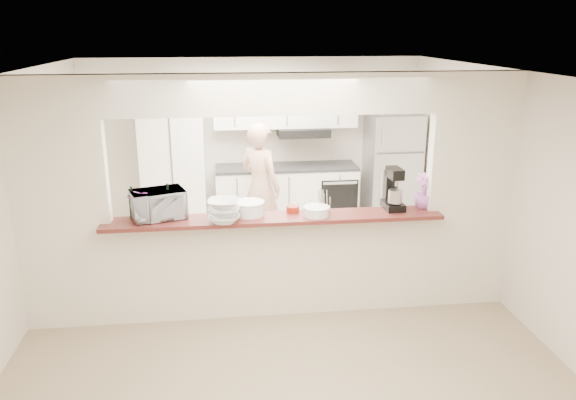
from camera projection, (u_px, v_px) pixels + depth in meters
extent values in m
plane|color=#9C8A69|center=(275.00, 312.00, 5.99)|extent=(6.00, 6.00, 0.00)
cube|color=beige|center=(263.00, 255.00, 7.46)|extent=(5.00, 2.90, 0.01)
cube|color=silver|center=(62.00, 207.00, 5.39)|extent=(0.90, 0.15, 2.50)
cube|color=silver|center=(469.00, 193.00, 5.86)|extent=(0.90, 0.15, 2.50)
cube|color=silver|center=(273.00, 94.00, 5.32)|extent=(3.20, 0.15, 0.40)
cube|color=silver|center=(275.00, 266.00, 5.84)|extent=(3.20, 0.15, 1.05)
cube|color=maroon|center=(275.00, 218.00, 5.63)|extent=(3.40, 0.38, 0.04)
cube|color=white|center=(173.00, 162.00, 8.11)|extent=(0.90, 0.60, 2.10)
cube|color=white|center=(287.00, 197.00, 8.47)|extent=(2.10, 0.60, 0.90)
cube|color=#323234|center=(287.00, 167.00, 8.34)|extent=(2.10, 0.62, 0.04)
cube|color=white|center=(285.00, 102.00, 8.18)|extent=(2.10, 0.35, 0.75)
cube|color=black|center=(303.00, 132.00, 8.23)|extent=(0.75, 0.45, 0.12)
cube|color=black|center=(340.00, 198.00, 8.26)|extent=(0.55, 0.02, 0.55)
cube|color=#A2A2A6|center=(392.00, 169.00, 8.50)|extent=(0.75, 0.70, 1.70)
imported|color=#CF6EBA|center=(142.00, 203.00, 5.52)|extent=(0.35, 0.34, 0.31)
cylinder|color=black|center=(169.00, 205.00, 5.58)|extent=(0.07, 0.07, 0.26)
cylinder|color=black|center=(167.00, 188.00, 5.53)|extent=(0.02, 0.02, 0.09)
cylinder|color=black|center=(133.00, 207.00, 5.54)|extent=(0.07, 0.07, 0.24)
cylinder|color=black|center=(131.00, 191.00, 5.49)|extent=(0.02, 0.02, 0.08)
imported|color=#BBBCC1|center=(158.00, 204.00, 5.54)|extent=(0.60, 0.49, 0.28)
imported|color=silver|center=(224.00, 211.00, 5.42)|extent=(0.33, 0.33, 0.23)
cylinder|color=white|center=(249.00, 209.00, 5.65)|extent=(0.30, 0.30, 0.13)
cylinder|color=white|center=(249.00, 202.00, 5.63)|extent=(0.31, 0.31, 0.01)
cylinder|color=white|center=(316.00, 211.00, 5.64)|extent=(0.26, 0.26, 0.09)
cylinder|color=white|center=(316.00, 207.00, 5.63)|extent=(0.27, 0.27, 0.01)
cylinder|color=maroon|center=(293.00, 209.00, 5.76)|extent=(0.13, 0.13, 0.06)
cylinder|color=beige|center=(314.00, 211.00, 5.68)|extent=(0.17, 0.17, 0.08)
cube|color=silver|center=(317.00, 211.00, 5.77)|extent=(0.28, 0.22, 0.02)
cube|color=white|center=(317.00, 207.00, 5.76)|extent=(0.13, 0.13, 0.06)
cube|color=black|center=(393.00, 205.00, 5.86)|extent=(0.20, 0.30, 0.07)
cube|color=black|center=(390.00, 185.00, 5.90)|extent=(0.13, 0.11, 0.32)
cube|color=black|center=(395.00, 173.00, 5.74)|extent=(0.13, 0.26, 0.11)
cylinder|color=#B7B7BC|center=(395.00, 196.00, 5.76)|extent=(0.15, 0.15, 0.14)
imported|color=#A860B3|center=(424.00, 191.00, 5.85)|extent=(0.25, 0.25, 0.37)
imported|color=tan|center=(260.00, 187.00, 7.51)|extent=(0.74, 0.73, 1.72)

